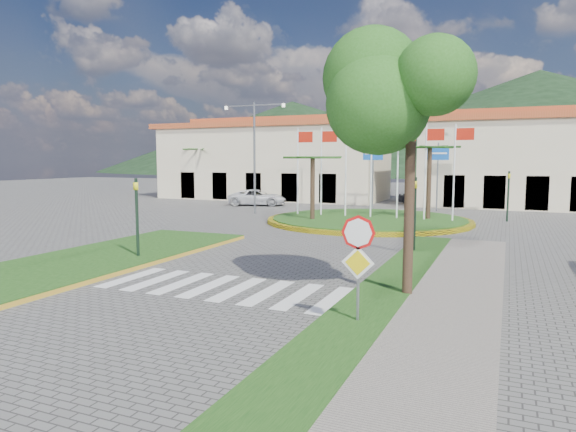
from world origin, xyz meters
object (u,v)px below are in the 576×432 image
at_px(deciduous_tree, 412,113).
at_px(car_dark_b, 463,200).
at_px(roundabout_island, 368,220).
at_px(car_dark_a, 419,197).
at_px(white_van, 257,197).
at_px(stop_sign, 358,252).

bearing_deg(deciduous_tree, car_dark_b, 91.81).
relative_size(roundabout_island, car_dark_b, 3.51).
bearing_deg(car_dark_b, deciduous_tree, -168.18).
relative_size(deciduous_tree, car_dark_a, 1.95).
height_order(white_van, car_dark_b, white_van).
relative_size(stop_sign, car_dark_a, 0.76).
height_order(roundabout_island, white_van, roundabout_island).
bearing_deg(white_van, car_dark_b, -90.12).
height_order(deciduous_tree, car_dark_b, deciduous_tree).
bearing_deg(white_van, deciduous_tree, -163.04).
bearing_deg(white_van, car_dark_a, -78.93).
height_order(stop_sign, deciduous_tree, deciduous_tree).
xyz_separation_m(deciduous_tree, car_dark_b, (-0.95, 30.20, -4.58)).
distance_m(white_van, car_dark_a, 14.30).
height_order(deciduous_tree, car_dark_a, deciduous_tree).
height_order(stop_sign, white_van, stop_sign).
xyz_separation_m(stop_sign, white_van, (-16.72, 28.04, -1.10)).
bearing_deg(stop_sign, roundabout_island, 103.73).
relative_size(deciduous_tree, car_dark_b, 1.88).
xyz_separation_m(roundabout_island, white_van, (-11.82, 8.00, 0.51)).
xyz_separation_m(roundabout_island, car_dark_b, (4.54, 13.20, 0.42)).
xyz_separation_m(roundabout_island, car_dark_a, (0.71, 14.90, 0.42)).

